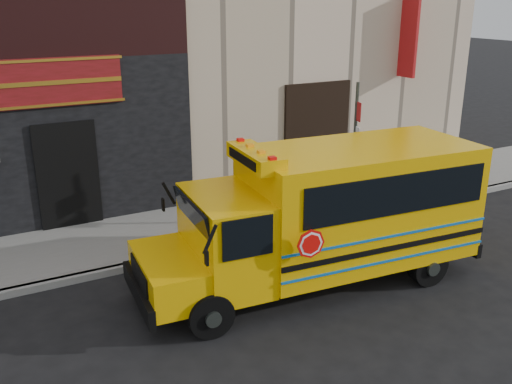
{
  "coord_description": "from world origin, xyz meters",
  "views": [
    {
      "loc": [
        -5.36,
        -8.27,
        5.5
      ],
      "look_at": [
        0.04,
        1.85,
        1.55
      ],
      "focal_mm": 40.0,
      "sensor_mm": 36.0,
      "label": 1
    }
  ],
  "objects": [
    {
      "name": "sign_pole",
      "position": [
        3.02,
        2.39,
        1.97
      ],
      "size": [
        0.1,
        0.31,
        3.61
      ],
      "color": "#383F3A",
      "rests_on": "ground"
    },
    {
      "name": "curb",
      "position": [
        0.0,
        2.6,
        0.07
      ],
      "size": [
        40.0,
        0.2,
        0.15
      ],
      "primitive_type": "cube",
      "color": "gray",
      "rests_on": "ground"
    },
    {
      "name": "school_bus",
      "position": [
        0.82,
        0.25,
        1.51
      ],
      "size": [
        7.04,
        2.67,
        2.92
      ],
      "color": "black",
      "rests_on": "ground"
    },
    {
      "name": "cyclist",
      "position": [
        -1.72,
        1.0,
        0.77
      ],
      "size": [
        0.5,
        0.64,
        1.54
      ],
      "primitive_type": "imported",
      "rotation": [
        0.0,
        0.0,
        1.31
      ],
      "color": "#111134",
      "rests_on": "ground"
    },
    {
      "name": "sidewalk",
      "position": [
        0.0,
        4.1,
        0.07
      ],
      "size": [
        40.0,
        3.0,
        0.15
      ],
      "primitive_type": "cube",
      "color": "slate",
      "rests_on": "ground"
    },
    {
      "name": "ground",
      "position": [
        0.0,
        0.0,
        0.0
      ],
      "size": [
        120.0,
        120.0,
        0.0
      ],
      "primitive_type": "plane",
      "color": "black",
      "rests_on": "ground"
    },
    {
      "name": "bicycle",
      "position": [
        -1.64,
        1.0,
        0.55
      ],
      "size": [
        1.91,
        1.03,
        1.11
      ],
      "primitive_type": "imported",
      "rotation": [
        0.0,
        0.0,
        1.27
      ],
      "color": "black",
      "rests_on": "ground"
    }
  ]
}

